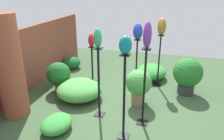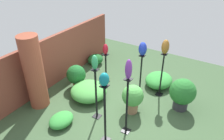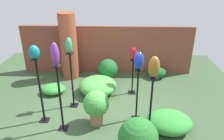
% 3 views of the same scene
% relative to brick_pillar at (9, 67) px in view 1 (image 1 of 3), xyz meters
% --- Properties ---
extents(ground_plane, '(8.00, 8.00, 0.00)m').
position_rel_brick_pillar_xyz_m(ground_plane, '(1.14, -1.85, -1.04)').
color(ground_plane, '#385133').
extents(brick_wall_back, '(5.60, 0.12, 1.58)m').
position_rel_brick_pillar_xyz_m(brick_wall_back, '(1.14, 0.43, -0.25)').
color(brick_wall_back, brown).
rests_on(brick_wall_back, ground).
extents(brick_pillar, '(0.52, 0.52, 2.07)m').
position_rel_brick_pillar_xyz_m(brick_pillar, '(0.00, 0.00, 0.00)').
color(brick_pillar, brown).
rests_on(brick_pillar, ground).
extents(pedestal_jade, '(0.20, 0.20, 1.44)m').
position_rel_brick_pillar_xyz_m(pedestal_jade, '(0.43, -1.68, -0.37)').
color(pedestal_jade, black).
rests_on(pedestal_jade, ground).
extents(pedestal_bronze, '(0.20, 0.20, 1.37)m').
position_rel_brick_pillar_xyz_m(pedestal_bronze, '(2.22, -2.72, -0.40)').
color(pedestal_bronze, black).
rests_on(pedestal_bronze, ground).
extents(pedestal_teal, '(0.20, 0.20, 1.54)m').
position_rel_brick_pillar_xyz_m(pedestal_teal, '(-0.13, -2.32, -0.32)').
color(pedestal_teal, black).
rests_on(pedestal_teal, ground).
extents(pedestal_violet, '(0.20, 0.20, 1.51)m').
position_rel_brick_pillar_xyz_m(pedestal_violet, '(0.37, -2.58, -0.34)').
color(pedestal_violet, black).
rests_on(pedestal_violet, ground).
extents(pedestal_cobalt, '(0.20, 0.20, 1.28)m').
position_rel_brick_pillar_xyz_m(pedestal_cobalt, '(1.99, -2.17, -0.45)').
color(pedestal_cobalt, black).
rests_on(pedestal_cobalt, ground).
extents(pedestal_ruby, '(0.20, 0.20, 1.01)m').
position_rel_brick_pillar_xyz_m(pedestal_ruby, '(1.95, -0.97, -0.58)').
color(pedestal_ruby, black).
rests_on(pedestal_ruby, ground).
extents(art_vase_jade, '(0.15, 0.15, 0.37)m').
position_rel_brick_pillar_xyz_m(art_vase_jade, '(0.43, -1.68, 0.59)').
color(art_vase_jade, '#2D9356').
rests_on(art_vase_jade, pedestal_jade).
extents(art_vase_bronze, '(0.21, 0.21, 0.42)m').
position_rel_brick_pillar_xyz_m(art_vase_bronze, '(2.22, -2.72, 0.54)').
color(art_vase_bronze, brown).
rests_on(art_vase_bronze, pedestal_bronze).
extents(art_vase_teal, '(0.22, 0.20, 0.29)m').
position_rel_brick_pillar_xyz_m(art_vase_teal, '(-0.13, -2.32, 0.65)').
color(art_vase_teal, '#0F727A').
rests_on(art_vase_teal, pedestal_teal).
extents(art_vase_violet, '(0.16, 0.15, 0.46)m').
position_rel_brick_pillar_xyz_m(art_vase_violet, '(0.37, -2.58, 0.71)').
color(art_vase_violet, '#6B2D8C').
rests_on(art_vase_violet, pedestal_violet).
extents(art_vase_cobalt, '(0.22, 0.23, 0.40)m').
position_rel_brick_pillar_xyz_m(art_vase_cobalt, '(1.99, -2.17, 0.44)').
color(art_vase_cobalt, '#192D9E').
rests_on(art_vase_cobalt, pedestal_cobalt).
extents(art_vase_ruby, '(0.18, 0.17, 0.35)m').
position_rel_brick_pillar_xyz_m(art_vase_ruby, '(1.95, -0.97, 0.15)').
color(art_vase_ruby, maroon).
rests_on(art_vase_ruby, pedestal_ruby).
extents(potted_plant_near_pillar, '(0.58, 0.58, 0.82)m').
position_rel_brick_pillar_xyz_m(potted_plant_near_pillar, '(1.09, -2.38, -0.55)').
color(potted_plant_near_pillar, '#936B4C').
rests_on(potted_plant_near_pillar, ground).
extents(potted_plant_front_right, '(0.60, 0.60, 0.75)m').
position_rel_brick_pillar_xyz_m(potted_plant_front_right, '(1.23, -0.33, -0.60)').
color(potted_plant_front_right, '#B25B38').
rests_on(potted_plant_front_right, ground).
extents(potted_plant_back_center, '(0.71, 0.71, 0.91)m').
position_rel_brick_pillar_xyz_m(potted_plant_back_center, '(1.92, -3.44, -0.52)').
color(potted_plant_back_center, '#2D2D33').
rests_on(potted_plant_back_center, ground).
extents(foliage_bed_east, '(0.68, 0.54, 0.26)m').
position_rel_brick_pillar_xyz_m(foliage_bed_east, '(-0.28, -1.08, -0.91)').
color(foliage_bed_east, '#338C38').
rests_on(foliage_bed_east, ground).
extents(foliage_bed_west, '(0.60, 0.55, 0.37)m').
position_rel_brick_pillar_xyz_m(foliage_bed_west, '(2.78, 0.06, -0.85)').
color(foliage_bed_west, '#195923').
rests_on(foliage_bed_west, ground).
extents(foliage_bed_center, '(1.05, 1.07, 0.44)m').
position_rel_brick_pillar_xyz_m(foliage_bed_center, '(0.98, -0.99, -0.82)').
color(foliage_bed_center, '#479942').
rests_on(foliage_bed_center, ground).
extents(foliage_bed_rear, '(0.98, 0.83, 0.38)m').
position_rel_brick_pillar_xyz_m(foliage_bed_rear, '(2.68, -2.51, -0.85)').
color(foliage_bed_rear, '#338C38').
rests_on(foliage_bed_rear, ground).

